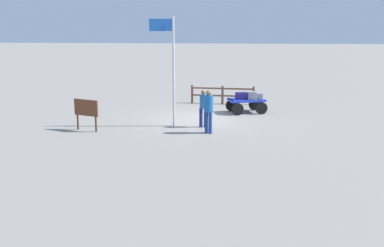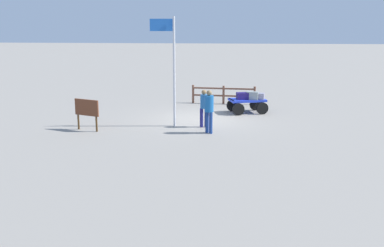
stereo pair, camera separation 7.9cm
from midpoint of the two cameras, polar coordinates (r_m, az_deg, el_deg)
The scene contains 10 objects.
ground_plane at distance 21.15m, azimuth 0.78°, elevation 0.54°, with size 120.00×120.00×0.00m, color gray.
luggage_cart at distance 22.64m, azimuth 6.56°, elevation 2.49°, with size 2.01×1.56×0.68m.
suitcase_olive at distance 22.45m, azimuth 7.25°, elevation 3.43°, with size 0.60×0.41×0.38m.
suitcase_dark at distance 22.45m, azimuth 6.11°, elevation 3.40°, with size 0.69×0.51×0.33m.
suitcase_grey at distance 22.60m, azimuth 8.04°, elevation 3.36°, with size 0.57×0.47×0.30m.
worker_lead at distance 18.42m, azimuth 1.93°, elevation 1.94°, with size 0.51×0.51×1.74m.
worker_trailing at distance 19.46m, azimuth 1.28°, elevation 2.16°, with size 0.36×0.36×1.60m.
flagpole at distance 19.42m, azimuth -2.77°, elevation 7.62°, with size 1.03×0.22×4.59m.
signboard at distance 19.36m, azimuth -13.01°, elevation 1.64°, with size 1.09×0.49×1.29m.
wooden_fence at distance 24.83m, azimuth 3.69°, elevation 3.71°, with size 3.40×0.45×0.98m.
Camera 1 is at (-1.02, 20.62, 4.59)m, focal length 43.33 mm.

